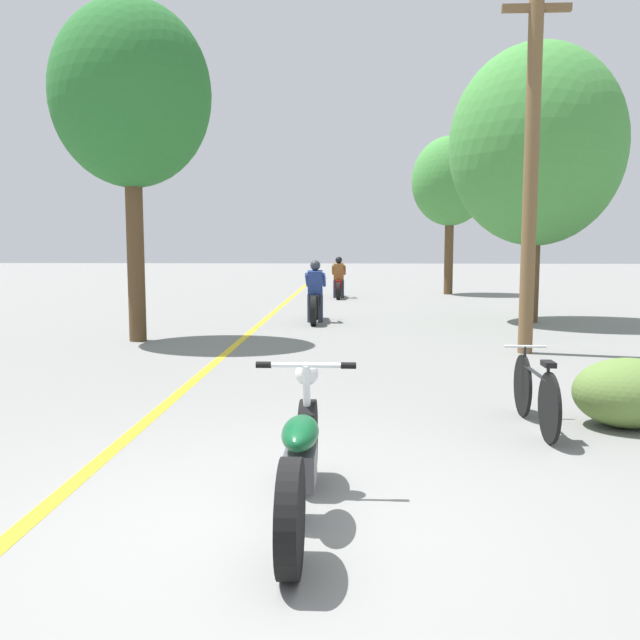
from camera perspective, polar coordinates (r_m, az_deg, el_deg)
ground_plane at (r=4.64m, az=-2.98°, el=-16.86°), size 120.00×120.00×0.00m
lane_stripe_center at (r=16.51m, az=-4.62°, el=0.04°), size 0.14×48.00×0.01m
utility_pole at (r=11.89m, az=17.37°, el=12.65°), size 1.10×0.24×6.18m
roadside_tree_right_near at (r=16.76m, az=17.79°, el=13.79°), size 3.99×3.59×6.38m
roadside_tree_right_far at (r=25.33m, az=10.92°, el=11.34°), size 2.78×2.50×5.69m
roadside_tree_left at (r=13.47m, az=-15.64°, el=17.70°), size 2.94×2.64×6.25m
roadside_bush at (r=7.48m, az=24.56°, el=-5.60°), size 1.10×0.88×0.70m
motorcycle_foreground at (r=4.54m, az=-1.62°, el=-11.78°), size 0.72×2.07×0.99m
motorcycle_rider_lead at (r=15.89m, az=-0.40°, el=1.80°), size 0.50×2.06×1.46m
motorcycle_rider_far at (r=23.13m, az=1.58°, el=3.19°), size 0.50×2.03×1.40m
bicycle_parked at (r=7.08m, az=17.67°, el=-5.90°), size 0.44×1.66×0.77m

